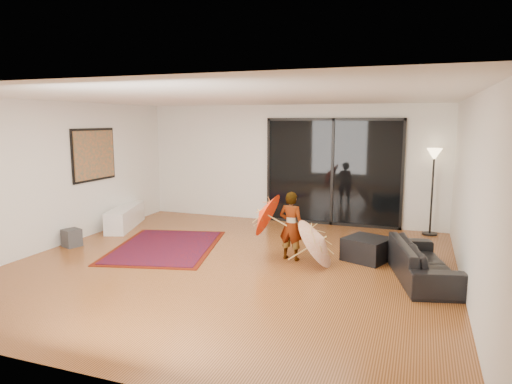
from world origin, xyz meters
The scene contains 17 objects.
floor centered at (0.00, 0.00, 0.00)m, with size 7.00×7.00×0.00m, color #9F572B.
ceiling centered at (0.00, 0.00, 2.70)m, with size 7.00×7.00×0.00m, color white.
wall_back centered at (0.00, 3.50, 1.35)m, with size 7.00×7.00×0.00m, color silver.
wall_front centered at (0.00, -3.50, 1.35)m, with size 7.00×7.00×0.00m, color silver.
wall_left centered at (-3.50, 0.00, 1.35)m, with size 7.00×7.00×0.00m, color silver.
wall_right centered at (3.50, 0.00, 1.35)m, with size 7.00×7.00×0.00m, color silver.
sliding_door centered at (1.00, 3.47, 1.20)m, with size 3.06×0.07×2.40m.
painting centered at (-3.46, 1.00, 1.65)m, with size 0.04×1.28×1.08m.
media_console centered at (-3.25, 1.65, 0.23)m, with size 0.41×1.65×0.46m, color white.
speaker centered at (-3.25, -0.01, 0.16)m, with size 0.29×0.29×0.33m, color #424244.
persian_rug centered at (-1.56, 0.54, 0.01)m, with size 2.34×2.86×0.02m.
sofa centered at (2.95, 0.35, 0.27)m, with size 1.88×0.73×0.55m, color black.
ottoman centered at (2.07, 1.02, 0.19)m, with size 0.67×0.67×0.38m, color black.
floor_lamp centered at (3.10, 3.25, 1.41)m, with size 0.31×0.31×1.79m.
child centered at (0.85, 0.61, 0.59)m, with size 0.43×0.28×1.17m, color #999999.
parasol_orange centered at (0.30, 0.56, 0.73)m, with size 0.49×0.79×0.85m.
parasol_white centered at (1.45, 0.46, 0.50)m, with size 0.67×0.88×0.95m.
Camera 1 is at (2.85, -6.65, 2.35)m, focal length 32.00 mm.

